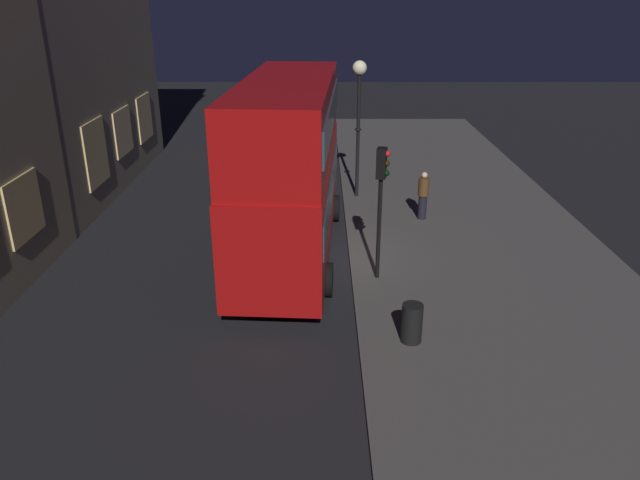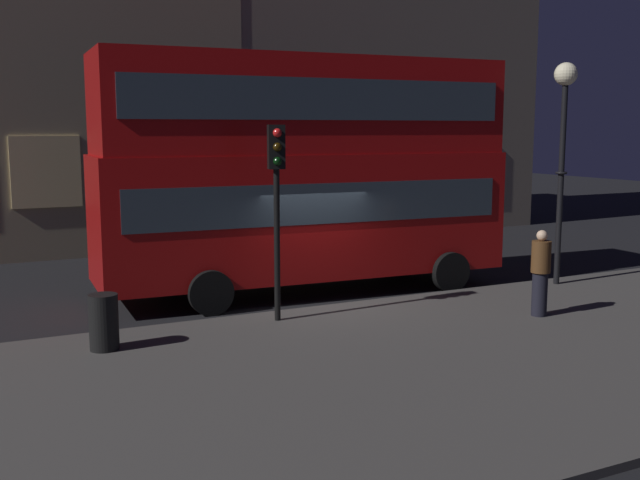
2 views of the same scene
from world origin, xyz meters
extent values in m
plane|color=black|center=(0.00, 0.00, 0.00)|extent=(80.00, 80.00, 0.00)
cube|color=#423F3D|center=(0.00, -4.84, 0.06)|extent=(44.00, 8.49, 0.12)
cube|color=#E5C67F|center=(-1.43, 8.65, 2.24)|extent=(1.98, 0.06, 1.82)
cube|color=#E5C67F|center=(4.53, 8.67, 2.29)|extent=(2.15, 0.06, 2.41)
cube|color=#F2D18C|center=(7.90, 8.67, 2.36)|extent=(2.15, 0.06, 1.91)
cube|color=#E5C67F|center=(11.27, 8.67, 2.30)|extent=(2.15, 0.06, 2.09)
cube|color=#9E0C0C|center=(0.35, 1.29, 1.91)|extent=(9.81, 3.15, 2.85)
cube|color=#9E0C0C|center=(0.35, 1.29, 4.44)|extent=(9.61, 3.09, 2.20)
cube|color=#2D3842|center=(0.35, 1.29, 2.27)|extent=(9.04, 3.17, 0.90)
cube|color=#2D3842|center=(0.35, 1.29, 4.55)|extent=(9.04, 3.17, 0.90)
cube|color=#F2D84C|center=(5.13, 1.00, 5.04)|extent=(0.17, 1.55, 0.44)
sphere|color=white|center=(5.25, 1.84, 0.83)|extent=(0.24, 0.24, 0.24)
sphere|color=white|center=(5.15, 0.16, 0.83)|extent=(0.24, 0.24, 0.24)
cylinder|color=black|center=(3.71, 2.43, 0.48)|extent=(0.98, 0.30, 0.96)
cylinder|color=black|center=(3.55, -0.25, 0.48)|extent=(0.98, 0.30, 0.96)
cylinder|color=black|center=(-2.23, 2.78, 0.48)|extent=(0.98, 0.30, 0.96)
cylinder|color=black|center=(-2.38, 0.10, 0.48)|extent=(0.98, 0.30, 0.96)
cylinder|color=black|center=(-1.48, -1.34, 1.63)|extent=(0.12, 0.12, 3.01)
cube|color=black|center=(-1.48, -1.34, 3.56)|extent=(0.37, 0.33, 0.85)
sphere|color=red|center=(-1.52, -1.48, 3.83)|extent=(0.17, 0.17, 0.17)
sphere|color=black|center=(-1.52, -1.48, 3.56)|extent=(0.17, 0.17, 0.17)
sphere|color=black|center=(-1.52, -1.48, 3.29)|extent=(0.17, 0.17, 0.17)
cylinder|color=black|center=(6.09, -1.16, 2.53)|extent=(0.14, 0.14, 4.82)
torus|color=black|center=(6.09, -1.16, 2.85)|extent=(0.28, 0.28, 0.06)
sphere|color=#F9EFC6|center=(6.09, -1.16, 5.19)|extent=(0.55, 0.55, 0.55)
cylinder|color=black|center=(3.44, -3.41, 0.57)|extent=(0.31, 0.31, 0.90)
cylinder|color=#513319|center=(3.44, -3.41, 1.34)|extent=(0.39, 0.39, 0.65)
sphere|color=beige|center=(3.44, -3.41, 1.77)|extent=(0.22, 0.22, 0.22)
cylinder|color=black|center=(-4.97, -1.85, 0.61)|extent=(0.50, 0.50, 0.98)
camera|label=1|loc=(-17.46, 0.32, 7.92)|focal=33.99mm
camera|label=2|loc=(-7.33, -14.80, 3.90)|focal=42.32mm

